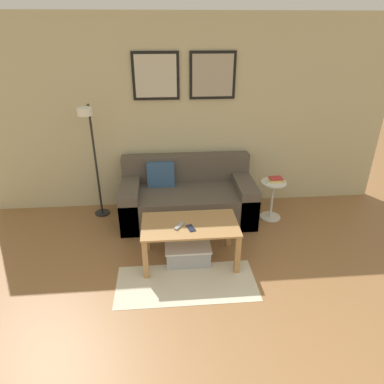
# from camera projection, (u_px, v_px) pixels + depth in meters

# --- Properties ---
(wall_back) EXTENTS (5.60, 0.09, 2.55)m
(wall_back) POSITION_uv_depth(u_px,v_px,m) (186.00, 116.00, 4.60)
(wall_back) COLOR #C6BC93
(wall_back) RESTS_ON ground_plane
(area_rug) EXTENTS (1.43, 0.64, 0.01)m
(area_rug) POSITION_uv_depth(u_px,v_px,m) (186.00, 283.00, 3.52)
(area_rug) COLOR beige
(area_rug) RESTS_ON ground_plane
(couch) EXTENTS (1.75, 0.87, 0.79)m
(couch) POSITION_uv_depth(u_px,v_px,m) (187.00, 198.00, 4.63)
(couch) COLOR brown
(couch) RESTS_ON ground_plane
(coffee_table) EXTENTS (1.04, 0.58, 0.48)m
(coffee_table) POSITION_uv_depth(u_px,v_px,m) (190.00, 231.00, 3.70)
(coffee_table) COLOR #AD7F4C
(coffee_table) RESTS_ON ground_plane
(storage_bin) EXTENTS (0.50, 0.41, 0.21)m
(storage_bin) POSITION_uv_depth(u_px,v_px,m) (188.00, 251.00, 3.85)
(storage_bin) COLOR #9EA3A8
(storage_bin) RESTS_ON ground_plane
(floor_lamp) EXTENTS (0.20, 0.43, 1.53)m
(floor_lamp) POSITION_uv_depth(u_px,v_px,m) (91.00, 144.00, 4.23)
(floor_lamp) COLOR black
(floor_lamp) RESTS_ON ground_plane
(side_table) EXTENTS (0.33, 0.33, 0.54)m
(side_table) POSITION_uv_depth(u_px,v_px,m) (272.00, 196.00, 4.59)
(side_table) COLOR silver
(side_table) RESTS_ON ground_plane
(book_stack) EXTENTS (0.26, 0.21, 0.07)m
(book_stack) POSITION_uv_depth(u_px,v_px,m) (276.00, 180.00, 4.47)
(book_stack) COLOR silver
(book_stack) RESTS_ON side_table
(remote_control) EXTENTS (0.12, 0.15, 0.02)m
(remote_control) POSITION_uv_depth(u_px,v_px,m) (179.00, 226.00, 3.60)
(remote_control) COLOR #99999E
(remote_control) RESTS_ON coffee_table
(cell_phone) EXTENTS (0.10, 0.15, 0.01)m
(cell_phone) POSITION_uv_depth(u_px,v_px,m) (191.00, 228.00, 3.58)
(cell_phone) COLOR #1E2338
(cell_phone) RESTS_ON coffee_table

